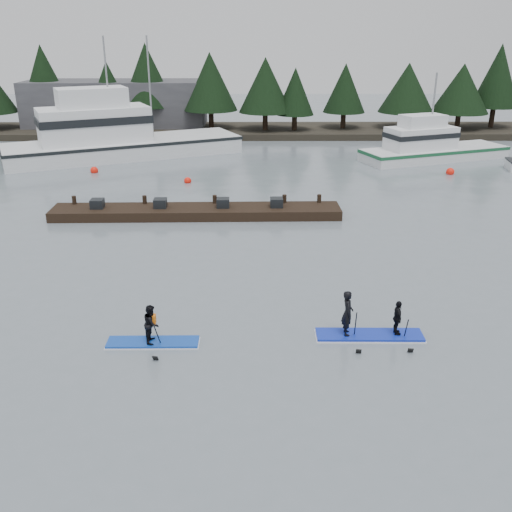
{
  "coord_description": "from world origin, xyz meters",
  "views": [
    {
      "loc": [
        -0.15,
        -15.86,
        9.82
      ],
      "look_at": [
        0.0,
        6.0,
        1.1
      ],
      "focal_mm": 40.0,
      "sensor_mm": 36.0,
      "label": 1
    }
  ],
  "objects_px": {
    "paddleboard_solo": "(152,330)",
    "fishing_boat_large": "(118,147)",
    "fishing_boat_medium": "(431,153)",
    "paddleboard_duo": "(369,323)",
    "floating_dock": "(197,212)"
  },
  "relations": [
    {
      "from": "fishing_boat_medium",
      "to": "paddleboard_solo",
      "type": "distance_m",
      "value": 33.89
    },
    {
      "from": "fishing_boat_medium",
      "to": "paddleboard_duo",
      "type": "height_order",
      "value": "fishing_boat_medium"
    },
    {
      "from": "fishing_boat_large",
      "to": "paddleboard_duo",
      "type": "distance_m",
      "value": 33.29
    },
    {
      "from": "paddleboard_duo",
      "to": "fishing_boat_medium",
      "type": "bearing_deg",
      "value": 70.7
    },
    {
      "from": "fishing_boat_large",
      "to": "fishing_boat_medium",
      "type": "distance_m",
      "value": 25.47
    },
    {
      "from": "fishing_boat_large",
      "to": "fishing_boat_medium",
      "type": "height_order",
      "value": "fishing_boat_large"
    },
    {
      "from": "floating_dock",
      "to": "paddleboard_solo",
      "type": "height_order",
      "value": "paddleboard_solo"
    },
    {
      "from": "paddleboard_solo",
      "to": "fishing_boat_large",
      "type": "bearing_deg",
      "value": 104.2
    },
    {
      "from": "fishing_boat_large",
      "to": "floating_dock",
      "type": "height_order",
      "value": "fishing_boat_large"
    },
    {
      "from": "fishing_boat_large",
      "to": "fishing_boat_medium",
      "type": "relative_size",
      "value": 1.54
    },
    {
      "from": "paddleboard_solo",
      "to": "floating_dock",
      "type": "bearing_deg",
      "value": 89.01
    },
    {
      "from": "fishing_boat_medium",
      "to": "paddleboard_duo",
      "type": "bearing_deg",
      "value": -130.14
    },
    {
      "from": "fishing_boat_large",
      "to": "fishing_boat_medium",
      "type": "xyz_separation_m",
      "value": [
        25.44,
        -1.24,
        -0.3
      ]
    },
    {
      "from": "floating_dock",
      "to": "paddleboard_duo",
      "type": "height_order",
      "value": "paddleboard_duo"
    },
    {
      "from": "paddleboard_duo",
      "to": "paddleboard_solo",
      "type": "bearing_deg",
      "value": -175.93
    }
  ]
}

